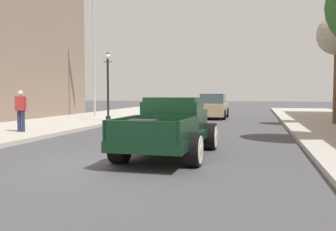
{
  "coord_description": "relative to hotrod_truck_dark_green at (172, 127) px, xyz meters",
  "views": [
    {
      "loc": [
        3.13,
        -8.37,
        1.7
      ],
      "look_at": [
        0.43,
        2.95,
        1.0
      ],
      "focal_mm": 40.03,
      "sensor_mm": 36.0,
      "label": 1
    }
  ],
  "objects": [
    {
      "name": "ground_plane",
      "position": [
        -0.83,
        -1.69,
        -0.75
      ],
      "size": [
        140.0,
        140.0,
        0.0
      ],
      "primitive_type": "plane",
      "color": "#47474C"
    },
    {
      "name": "hotrod_truck_dark_green",
      "position": [
        0.0,
        0.0,
        0.0
      ],
      "size": [
        2.27,
        4.98,
        1.58
      ],
      "color": "black",
      "rests_on": "ground"
    },
    {
      "name": "car_background_tan",
      "position": [
        -0.58,
        15.0,
        0.01
      ],
      "size": [
        1.9,
        4.32,
        1.65
      ],
      "color": "tan",
      "rests_on": "ground"
    },
    {
      "name": "pedestrian_sidewalk_left",
      "position": [
        -6.9,
        3.09,
        0.33
      ],
      "size": [
        0.53,
        0.22,
        1.65
      ],
      "color": "#232847",
      "rests_on": "sidewalk_left"
    },
    {
      "name": "street_lamp_far",
      "position": [
        -5.89,
        9.64,
        1.63
      ],
      "size": [
        0.5,
        0.32,
        3.85
      ],
      "color": "black",
      "rests_on": "sidewalk_left"
    },
    {
      "name": "flagpole",
      "position": [
        -8.06,
        13.12,
        5.02
      ],
      "size": [
        1.74,
        0.16,
        9.16
      ],
      "color": "#B2B2B7",
      "rests_on": "sidewalk_left"
    }
  ]
}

